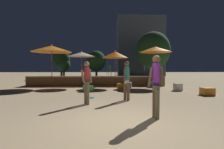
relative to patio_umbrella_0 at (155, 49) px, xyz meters
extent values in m
plane|color=tan|center=(-3.47, -9.03, -2.91)|extent=(120.00, 120.00, 0.00)
cube|color=brown|center=(-4.65, 1.34, -2.54)|extent=(10.99, 2.30, 0.74)
cube|color=#CCB793|center=(-4.65, 0.22, -2.13)|extent=(10.99, 0.12, 0.08)
cylinder|color=brown|center=(0.00, 0.00, -1.56)|extent=(0.05, 0.05, 2.69)
cone|color=orange|center=(0.00, 0.00, 0.00)|extent=(2.51, 2.51, 0.44)
sphere|color=orange|center=(0.00, 0.00, 0.26)|extent=(0.08, 0.08, 0.08)
cylinder|color=brown|center=(-3.16, -0.17, -1.80)|extent=(0.05, 0.05, 2.23)
cone|color=orange|center=(-3.16, -0.17, -0.43)|extent=(2.02, 2.02, 0.51)
sphere|color=orange|center=(-3.16, -0.17, -0.13)|extent=(0.08, 0.08, 0.08)
cylinder|color=brown|center=(-5.75, 0.05, -1.73)|extent=(0.05, 0.05, 2.35)
cone|color=beige|center=(-5.75, 0.05, -0.38)|extent=(2.08, 2.08, 0.35)
sphere|color=beige|center=(-5.75, 0.05, -0.17)|extent=(0.08, 0.08, 0.08)
cylinder|color=brown|center=(-7.94, -0.33, -1.58)|extent=(0.05, 0.05, 2.66)
cone|color=orange|center=(-7.94, -0.33, -0.01)|extent=(2.98, 2.98, 0.48)
sphere|color=orange|center=(-7.94, -0.33, 0.27)|extent=(0.08, 0.08, 0.08)
cube|color=white|center=(-2.22, -0.68, -2.72)|extent=(0.61, 0.61, 0.39)
cube|color=#4CC651|center=(-4.95, -2.69, -2.72)|extent=(0.67, 0.67, 0.38)
cube|color=white|center=(0.77, -2.52, -2.68)|extent=(0.48, 0.48, 0.47)
cube|color=orange|center=(-2.83, -1.80, -2.71)|extent=(0.62, 0.62, 0.40)
cube|color=#2D9EDB|center=(-0.17, -0.52, -2.70)|extent=(0.71, 0.71, 0.42)
cube|color=orange|center=(1.58, -4.44, -2.71)|extent=(0.59, 0.59, 0.40)
cylinder|color=brown|center=(-2.42, -8.55, -2.49)|extent=(0.13, 0.13, 0.84)
cylinder|color=#72664C|center=(-2.39, -8.73, -2.49)|extent=(0.13, 0.13, 0.84)
cylinder|color=#72664C|center=(-2.41, -8.64, -1.99)|extent=(0.22, 0.22, 0.24)
cylinder|color=purple|center=(-2.41, -8.64, -1.65)|extent=(0.22, 0.22, 0.64)
cylinder|color=brown|center=(-2.58, -8.66, -1.72)|extent=(0.18, 0.10, 0.58)
cylinder|color=brown|center=(-2.23, -8.61, -1.72)|extent=(0.14, 0.10, 0.58)
sphere|color=brown|center=(-2.41, -8.64, -1.21)|extent=(0.23, 0.23, 0.23)
cylinder|color=#72664C|center=(-4.57, -6.72, -2.51)|extent=(0.13, 0.13, 0.79)
cylinder|color=#997051|center=(-4.67, -6.58, -2.51)|extent=(0.13, 0.13, 0.79)
cylinder|color=#72664C|center=(-4.62, -6.65, -2.04)|extent=(0.20, 0.20, 0.24)
cylinder|color=#B22D33|center=(-4.62, -6.65, -1.72)|extent=(0.20, 0.20, 0.61)
cylinder|color=#997051|center=(-4.48, -6.55, -1.79)|extent=(0.16, 0.15, 0.54)
cylinder|color=#997051|center=(-4.75, -6.74, -1.79)|extent=(0.20, 0.17, 0.54)
sphere|color=#997051|center=(-4.62, -6.65, -1.30)|extent=(0.22, 0.22, 0.22)
cylinder|color=brown|center=(-2.86, -5.90, -2.51)|extent=(0.13, 0.13, 0.81)
cylinder|color=brown|center=(-2.99, -5.79, -2.51)|extent=(0.13, 0.13, 0.81)
cylinder|color=white|center=(-2.93, -5.84, -2.02)|extent=(0.21, 0.21, 0.24)
cylinder|color=teal|center=(-2.93, -5.84, -1.69)|extent=(0.21, 0.21, 0.62)
cylinder|color=brown|center=(-2.82, -5.71, -1.76)|extent=(0.11, 0.12, 0.55)
cylinder|color=brown|center=(-3.04, -5.97, -1.76)|extent=(0.13, 0.14, 0.56)
sphere|color=brown|center=(-2.93, -5.84, -1.27)|extent=(0.22, 0.22, 0.22)
cylinder|color=#1E4C47|center=(-0.75, 1.95, -1.86)|extent=(0.02, 0.02, 0.45)
cylinder|color=#1E4C47|center=(-0.86, 1.67, -1.86)|extent=(0.02, 0.02, 0.45)
cylinder|color=#1E4C47|center=(-0.47, 1.84, -1.86)|extent=(0.02, 0.02, 0.45)
cylinder|color=#1E4C47|center=(-0.58, 1.56, -1.86)|extent=(0.02, 0.02, 0.45)
cylinder|color=#1E4C47|center=(-0.66, 1.76, -1.64)|extent=(0.40, 0.40, 0.02)
cube|color=#1E4C47|center=(-0.51, 1.70, -1.41)|extent=(0.16, 0.35, 0.45)
cylinder|color=#1E4C47|center=(-3.39, 1.10, -1.86)|extent=(0.02, 0.02, 0.45)
cylinder|color=#1E4C47|center=(-3.68, 1.20, -1.86)|extent=(0.02, 0.02, 0.45)
cylinder|color=#1E4C47|center=(-3.50, 0.82, -1.86)|extent=(0.02, 0.02, 0.45)
cylinder|color=#1E4C47|center=(-3.78, 0.92, -1.86)|extent=(0.02, 0.02, 0.45)
cylinder|color=#1E4C47|center=(-3.59, 1.01, -1.64)|extent=(0.40, 0.40, 0.02)
cube|color=#1E4C47|center=(-3.64, 0.85, -1.41)|extent=(0.35, 0.15, 0.45)
cylinder|color=#33B2D8|center=(-4.54, -5.15, -2.89)|extent=(0.23, 0.23, 0.03)
cylinder|color=#3D2B1C|center=(2.69, 12.04, -1.94)|extent=(0.28, 0.28, 1.94)
ellipsoid|color=#1E4223|center=(2.69, 12.04, 0.56)|extent=(3.40, 3.40, 3.74)
cylinder|color=#3D2B1C|center=(1.53, 6.31, -2.01)|extent=(0.28, 0.28, 1.79)
ellipsoid|color=#1E4223|center=(1.53, 6.31, 0.61)|extent=(3.83, 3.83, 4.21)
cylinder|color=#3D2B1C|center=(-9.96, 10.41, -2.10)|extent=(0.28, 0.28, 1.63)
ellipsoid|color=black|center=(-9.96, 10.41, -0.22)|extent=(2.37, 2.37, 2.60)
cylinder|color=#3D2B1C|center=(-9.59, 10.21, -2.32)|extent=(0.28, 0.28, 1.17)
ellipsoid|color=#1E4223|center=(-9.59, 10.21, -0.96)|extent=(1.73, 1.73, 1.91)
cylinder|color=#3D2B1C|center=(-5.14, 9.37, -2.25)|extent=(0.28, 0.28, 1.32)
ellipsoid|color=#19381E|center=(-5.14, 9.37, -0.50)|extent=(2.42, 2.42, 2.66)
cube|color=#4C5666|center=(2.30, 18.25, 2.39)|extent=(8.26, 4.06, 10.59)
camera|label=1|loc=(-3.83, -13.59, -1.47)|focal=28.00mm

